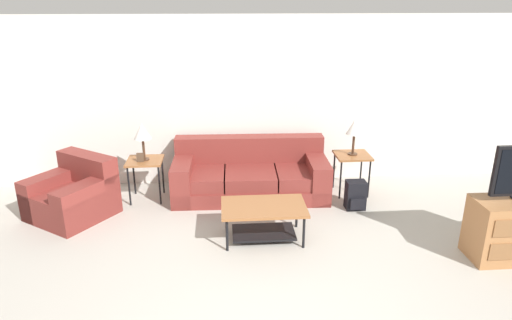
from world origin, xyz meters
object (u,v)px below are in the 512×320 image
at_px(couch, 250,176).
at_px(side_table_left, 145,164).
at_px(table_lamp_left, 142,132).
at_px(backpack, 356,195).
at_px(armchair, 73,196).
at_px(coffee_table, 264,214).
at_px(table_lamp_right, 355,128).
at_px(side_table_right, 352,159).

distance_m(couch, side_table_left, 1.55).
bearing_deg(table_lamp_left, backpack, -10.65).
bearing_deg(armchair, coffee_table, -18.45).
bearing_deg(table_lamp_left, couch, 2.58).
height_order(armchair, backpack, armchair).
bearing_deg(coffee_table, armchair, 161.55).
relative_size(coffee_table, backpack, 2.49).
xyz_separation_m(couch, armchair, (-2.45, -0.53, -0.01)).
distance_m(couch, backpack, 1.58).
bearing_deg(coffee_table, table_lamp_right, 41.82).
distance_m(coffee_table, backpack, 1.56).
height_order(side_table_right, table_lamp_left, table_lamp_left).
xyz_separation_m(side_table_right, table_lamp_right, (-0.00, -0.00, 0.48)).
bearing_deg(couch, armchair, -167.82).
bearing_deg(side_table_left, table_lamp_right, -0.00).
height_order(armchair, table_lamp_right, table_lamp_right).
relative_size(table_lamp_right, backpack, 1.31).
bearing_deg(couch, side_table_left, -177.42).
xyz_separation_m(couch, table_lamp_left, (-1.53, -0.07, 0.74)).
xyz_separation_m(armchair, side_table_left, (0.91, 0.46, 0.26)).
height_order(side_table_right, backpack, side_table_right).
height_order(side_table_left, side_table_right, same).
bearing_deg(backpack, couch, 156.47).
height_order(side_table_left, backpack, side_table_left).
bearing_deg(table_lamp_left, armchair, -153.34).
bearing_deg(armchair, table_lamp_right, 6.58).
relative_size(armchair, table_lamp_left, 2.42).
xyz_separation_m(table_lamp_left, table_lamp_right, (3.06, 0.00, 0.00)).
distance_m(side_table_right, backpack, 0.66).
height_order(coffee_table, side_table_left, side_table_left).
height_order(couch, side_table_left, couch).
relative_size(table_lamp_left, table_lamp_right, 1.00).
xyz_separation_m(coffee_table, side_table_right, (1.45, 1.30, 0.22)).
distance_m(coffee_table, table_lamp_left, 2.18).
distance_m(couch, table_lamp_left, 1.70).
distance_m(side_table_left, table_lamp_right, 3.10).
relative_size(side_table_left, table_lamp_right, 1.14).
relative_size(coffee_table, table_lamp_left, 1.91).
bearing_deg(coffee_table, couch, 93.18).
bearing_deg(backpack, table_lamp_left, 169.35).
bearing_deg(armchair, couch, 12.18).
bearing_deg(couch, backpack, -23.53).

